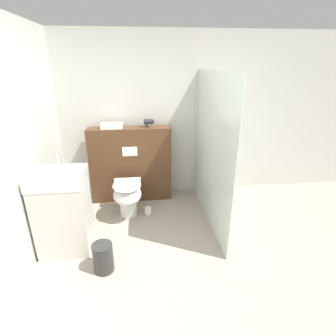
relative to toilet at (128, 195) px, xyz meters
The scene contains 10 objects.
ground_plane 1.49m from the toilet, 68.01° to the right, with size 12.00×12.00×0.00m, color #9E9384.
wall_back 1.33m from the toilet, 55.65° to the left, with size 8.00×0.06×2.50m.
partition_panel 0.61m from the toilet, 85.15° to the left, with size 1.23×0.27×1.16m.
shower_glass 1.29m from the toilet, ahead, with size 0.04×1.79×1.97m.
toilet is the anchor object (origin of this frame).
sink_vanity 0.93m from the toilet, 139.18° to the right, with size 0.56×0.48×1.11m.
hair_drier 1.12m from the toilet, 58.41° to the left, with size 0.17×0.08×0.12m.
folded_towel 1.04m from the toilet, 109.32° to the left, with size 0.31×0.19×0.07m.
spare_toilet_roll 0.40m from the toilet, ahead, with size 0.09×0.09×0.11m.
waste_bin 1.06m from the toilet, 102.76° to the right, with size 0.22×0.22×0.32m.
Camera 1 is at (-0.35, -1.92, 2.05)m, focal length 28.00 mm.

